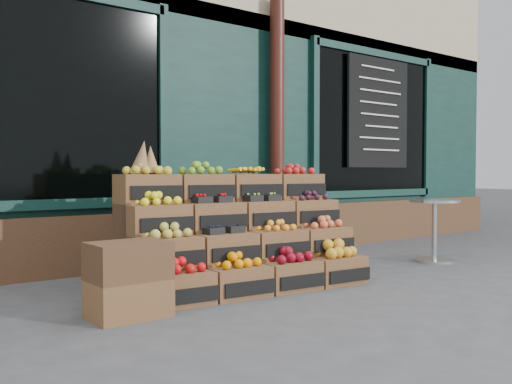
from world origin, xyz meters
TOP-DOWN VIEW (x-y plane):
  - ground at (0.00, 0.00)m, footprint 60.00×60.00m
  - shop_facade at (0.00, 5.11)m, footprint 12.00×6.24m
  - crate_display at (-0.35, 0.78)m, footprint 2.18×1.23m
  - spare_crates at (-1.65, 0.33)m, footprint 0.54×0.38m
  - bistro_table at (2.22, 0.46)m, footprint 0.57×0.57m

SIDE VIEW (x-z plane):
  - ground at x=0.00m, z-range 0.00..0.00m
  - spare_crates at x=-1.65m, z-range 0.00..0.54m
  - crate_display at x=-0.35m, z-range -0.25..1.06m
  - bistro_table at x=2.22m, z-range 0.09..0.80m
  - shop_facade at x=0.00m, z-range 0.00..4.80m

